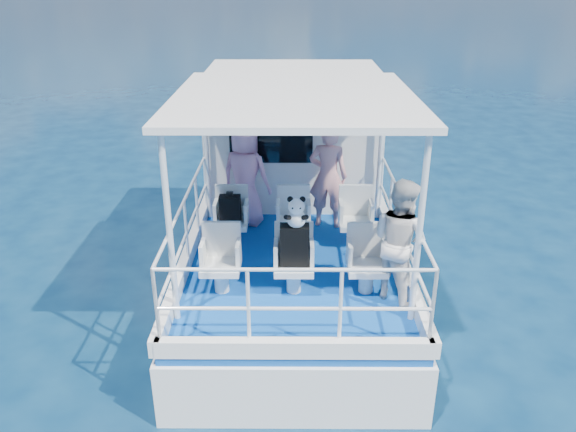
% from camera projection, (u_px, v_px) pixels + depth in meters
% --- Properties ---
extents(ground, '(2000.00, 2000.00, 0.00)m').
position_uv_depth(ground, '(293.00, 304.00, 8.41)').
color(ground, '#08223F').
rests_on(ground, ground).
extents(hull, '(3.00, 7.00, 1.60)m').
position_uv_depth(hull, '(293.00, 271.00, 9.33)').
color(hull, white).
rests_on(hull, ground).
extents(deck, '(2.90, 6.90, 0.10)m').
position_uv_depth(deck, '(293.00, 225.00, 8.99)').
color(deck, navy).
rests_on(deck, hull).
extents(cabin, '(2.85, 2.00, 2.20)m').
position_uv_depth(cabin, '(293.00, 133.00, 9.71)').
color(cabin, white).
rests_on(cabin, deck).
extents(canopy, '(3.00, 3.20, 0.08)m').
position_uv_depth(canopy, '(294.00, 98.00, 6.97)').
color(canopy, white).
rests_on(canopy, cabin).
extents(canopy_posts, '(2.77, 2.97, 2.20)m').
position_uv_depth(canopy_posts, '(294.00, 185.00, 7.38)').
color(canopy_posts, white).
rests_on(canopy_posts, deck).
extents(railings, '(2.84, 3.59, 1.00)m').
position_uv_depth(railings, '(294.00, 237.00, 7.32)').
color(railings, white).
rests_on(railings, deck).
extents(seat_port_fwd, '(0.48, 0.46, 0.38)m').
position_uv_depth(seat_port_fwd, '(232.00, 232.00, 8.16)').
color(seat_port_fwd, silver).
rests_on(seat_port_fwd, deck).
extents(seat_center_fwd, '(0.48, 0.46, 0.38)m').
position_uv_depth(seat_center_fwd, '(293.00, 233.00, 8.16)').
color(seat_center_fwd, silver).
rests_on(seat_center_fwd, deck).
extents(seat_stbd_fwd, '(0.48, 0.46, 0.38)m').
position_uv_depth(seat_stbd_fwd, '(355.00, 233.00, 8.15)').
color(seat_stbd_fwd, silver).
rests_on(seat_stbd_fwd, deck).
extents(seat_port_aft, '(0.48, 0.46, 0.38)m').
position_uv_depth(seat_port_aft, '(221.00, 277.00, 6.97)').
color(seat_port_aft, silver).
rests_on(seat_port_aft, deck).
extents(seat_center_aft, '(0.48, 0.46, 0.38)m').
position_uv_depth(seat_center_aft, '(294.00, 278.00, 6.97)').
color(seat_center_aft, silver).
rests_on(seat_center_aft, deck).
extents(seat_stbd_aft, '(0.48, 0.46, 0.38)m').
position_uv_depth(seat_stbd_aft, '(366.00, 278.00, 6.96)').
color(seat_stbd_aft, silver).
rests_on(seat_stbd_aft, deck).
extents(passenger_port_fwd, '(0.71, 0.61, 1.60)m').
position_uv_depth(passenger_port_fwd, '(246.00, 175.00, 8.62)').
color(passenger_port_fwd, pink).
rests_on(passenger_port_fwd, deck).
extents(passenger_stbd_fwd, '(0.67, 0.51, 1.63)m').
position_uv_depth(passenger_stbd_fwd, '(328.00, 176.00, 8.54)').
color(passenger_stbd_fwd, pink).
rests_on(passenger_stbd_fwd, deck).
extents(passenger_stbd_aft, '(0.92, 0.94, 1.53)m').
position_uv_depth(passenger_stbd_aft, '(400.00, 241.00, 6.62)').
color(passenger_stbd_aft, white).
rests_on(passenger_stbd_aft, deck).
extents(backpack_port, '(0.30, 0.17, 0.40)m').
position_uv_depth(backpack_port, '(230.00, 209.00, 7.97)').
color(backpack_port, black).
rests_on(backpack_port, seat_port_fwd).
extents(backpack_center, '(0.35, 0.20, 0.53)m').
position_uv_depth(backpack_center, '(294.00, 245.00, 6.78)').
color(backpack_center, black).
rests_on(backpack_center, seat_center_aft).
extents(compact_camera, '(0.09, 0.06, 0.06)m').
position_uv_depth(compact_camera, '(230.00, 194.00, 7.89)').
color(compact_camera, black).
rests_on(compact_camera, backpack_port).
extents(panda, '(0.25, 0.21, 0.38)m').
position_uv_depth(panda, '(296.00, 212.00, 6.57)').
color(panda, white).
rests_on(panda, backpack_center).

